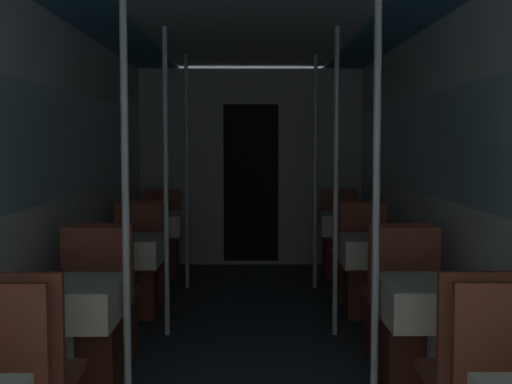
{
  "coord_description": "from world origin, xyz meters",
  "views": [
    {
      "loc": [
        -0.0,
        -0.96,
        1.45
      ],
      "look_at": [
        0.02,
        2.64,
        1.19
      ],
      "focal_mm": 50.0,
      "sensor_mm": 36.0,
      "label": 1
    }
  ],
  "objects_px": {
    "support_pole_right_1": "(377,203)",
    "chair_right_near_2": "(394,315)",
    "chair_left_far_1": "(90,338)",
    "support_pole_left_3": "(187,172)",
    "chair_left_far_3": "(162,250)",
    "support_pole_right_2": "(336,183)",
    "dining_table_left_2": "(123,254)",
    "support_pole_left_2": "(166,183)",
    "dining_table_right_1": "(439,307)",
    "support_pole_left_1": "(126,203)",
    "chair_left_far_2": "(136,281)",
    "dining_table_left_3": "(154,227)",
    "chair_right_far_1": "(412,337)",
    "dining_table_right_2": "(379,254)",
    "dining_table_right_3": "(348,227)",
    "chair_right_far_2": "(366,281)",
    "chair_right_near_3": "(357,269)",
    "support_pole_right_3": "(315,172)",
    "chair_left_near_2": "(108,315)",
    "chair_left_near_3": "(146,269)",
    "chair_right_far_3": "(340,249)",
    "dining_table_left_1": "(63,308)"
  },
  "relations": [
    {
      "from": "support_pole_right_1",
      "to": "chair_right_near_2",
      "type": "xyz_separation_m",
      "value": [
        0.33,
        1.12,
        -0.85
      ]
    },
    {
      "from": "chair_left_far_1",
      "to": "support_pole_left_3",
      "type": "xyz_separation_m",
      "value": [
        0.33,
        2.82,
        0.85
      ]
    },
    {
      "from": "chair_left_far_3",
      "to": "support_pole_right_2",
      "type": "bearing_deg",
      "value": 124.78
    },
    {
      "from": "dining_table_left_2",
      "to": "support_pole_left_2",
      "type": "xyz_separation_m",
      "value": [
        0.33,
        0.0,
        0.53
      ]
    },
    {
      "from": "chair_left_far_3",
      "to": "dining_table_right_1",
      "type": "height_order",
      "value": "chair_left_far_3"
    },
    {
      "from": "support_pole_left_1",
      "to": "chair_left_far_2",
      "type": "distance_m",
      "value": 2.46
    },
    {
      "from": "dining_table_left_3",
      "to": "support_pole_right_1",
      "type": "distance_m",
      "value": 3.79
    },
    {
      "from": "chair_right_far_1",
      "to": "dining_table_right_2",
      "type": "bearing_deg",
      "value": -90.0
    },
    {
      "from": "dining_table_right_2",
      "to": "chair_right_near_2",
      "type": "height_order",
      "value": "chair_right_near_2"
    },
    {
      "from": "support_pole_left_1",
      "to": "support_pole_right_1",
      "type": "height_order",
      "value": "same"
    },
    {
      "from": "dining_table_right_3",
      "to": "chair_left_far_1",
      "type": "bearing_deg",
      "value": -124.14
    },
    {
      "from": "chair_left_far_2",
      "to": "dining_table_right_1",
      "type": "xyz_separation_m",
      "value": [
        1.91,
        -2.28,
        0.32
      ]
    },
    {
      "from": "chair_left_far_3",
      "to": "support_pole_left_3",
      "type": "height_order",
      "value": "support_pole_left_3"
    },
    {
      "from": "chair_left_far_2",
      "to": "chair_right_far_2",
      "type": "xyz_separation_m",
      "value": [
        1.91,
        0.0,
        0.0
      ]
    },
    {
      "from": "chair_left_far_2",
      "to": "dining_table_right_2",
      "type": "xyz_separation_m",
      "value": [
        1.91,
        -0.58,
        0.32
      ]
    },
    {
      "from": "chair_left_far_1",
      "to": "support_pole_left_2",
      "type": "xyz_separation_m",
      "value": [
        0.33,
        1.12,
        0.85
      ]
    },
    {
      "from": "support_pole_left_2",
      "to": "dining_table_left_3",
      "type": "relative_size",
      "value": 3.08
    },
    {
      "from": "chair_right_near_3",
      "to": "support_pole_right_3",
      "type": "distance_m",
      "value": 1.08
    },
    {
      "from": "dining_table_left_2",
      "to": "chair_left_far_2",
      "type": "relative_size",
      "value": 0.8
    },
    {
      "from": "chair_left_near_2",
      "to": "chair_right_near_3",
      "type": "relative_size",
      "value": 1.0
    },
    {
      "from": "dining_table_left_2",
      "to": "chair_right_near_3",
      "type": "bearing_deg",
      "value": 30.34
    },
    {
      "from": "chair_left_far_2",
      "to": "chair_right_far_2",
      "type": "relative_size",
      "value": 1.0
    },
    {
      "from": "support_pole_left_2",
      "to": "chair_left_near_3",
      "type": "xyz_separation_m",
      "value": [
        -0.33,
        1.12,
        -0.85
      ]
    },
    {
      "from": "dining_table_right_1",
      "to": "dining_table_right_2",
      "type": "height_order",
      "value": "same"
    },
    {
      "from": "support_pole_left_3",
      "to": "dining_table_right_1",
      "type": "relative_size",
      "value": 3.08
    },
    {
      "from": "dining_table_left_3",
      "to": "dining_table_right_3",
      "type": "distance_m",
      "value": 1.91
    },
    {
      "from": "chair_right_near_3",
      "to": "chair_right_far_3",
      "type": "relative_size",
      "value": 1.0
    },
    {
      "from": "dining_table_right_1",
      "to": "chair_right_near_2",
      "type": "distance_m",
      "value": 1.16
    },
    {
      "from": "chair_left_near_3",
      "to": "chair_right_far_1",
      "type": "relative_size",
      "value": 1.0
    },
    {
      "from": "dining_table_right_3",
      "to": "support_pole_right_3",
      "type": "xyz_separation_m",
      "value": [
        -0.33,
        0.0,
        0.53
      ]
    },
    {
      "from": "support_pole_right_2",
      "to": "support_pole_right_3",
      "type": "distance_m",
      "value": 1.7
    },
    {
      "from": "dining_table_left_2",
      "to": "chair_right_near_3",
      "type": "height_order",
      "value": "chair_right_near_3"
    },
    {
      "from": "support_pole_left_1",
      "to": "chair_right_far_2",
      "type": "relative_size",
      "value": 2.46
    },
    {
      "from": "dining_table_right_1",
      "to": "dining_table_right_3",
      "type": "bearing_deg",
      "value": 90.0
    },
    {
      "from": "chair_left_near_3",
      "to": "chair_left_far_1",
      "type": "bearing_deg",
      "value": -90.0
    },
    {
      "from": "chair_right_far_1",
      "to": "support_pole_right_2",
      "type": "bearing_deg",
      "value": -73.77
    },
    {
      "from": "dining_table_left_1",
      "to": "chair_left_near_3",
      "type": "bearing_deg",
      "value": 90.0
    },
    {
      "from": "support_pole_left_1",
      "to": "chair_left_far_3",
      "type": "relative_size",
      "value": 2.46
    },
    {
      "from": "dining_table_left_3",
      "to": "chair_left_far_3",
      "type": "xyz_separation_m",
      "value": [
        0.0,
        0.58,
        -0.32
      ]
    },
    {
      "from": "chair_left_far_1",
      "to": "chair_left_near_2",
      "type": "distance_m",
      "value": 0.54
    },
    {
      "from": "chair_left_far_1",
      "to": "support_pole_left_3",
      "type": "distance_m",
      "value": 2.96
    },
    {
      "from": "chair_right_far_2",
      "to": "dining_table_left_1",
      "type": "bearing_deg",
      "value": 50.07
    },
    {
      "from": "dining_table_left_1",
      "to": "chair_right_far_1",
      "type": "bearing_deg",
      "value": 16.94
    },
    {
      "from": "chair_left_far_2",
      "to": "support_pole_right_2",
      "type": "bearing_deg",
      "value": 159.84
    },
    {
      "from": "dining_table_left_2",
      "to": "chair_left_far_3",
      "type": "bearing_deg",
      "value": 90.0
    },
    {
      "from": "dining_table_left_2",
      "to": "dining_table_right_1",
      "type": "distance_m",
      "value": 2.56
    },
    {
      "from": "dining_table_right_3",
      "to": "support_pole_right_3",
      "type": "bearing_deg",
      "value": 180.0
    },
    {
      "from": "dining_table_left_2",
      "to": "chair_right_far_2",
      "type": "distance_m",
      "value": 2.02
    },
    {
      "from": "chair_left_far_1",
      "to": "chair_left_near_2",
      "type": "relative_size",
      "value": 1.0
    },
    {
      "from": "chair_left_far_2",
      "to": "dining_table_right_1",
      "type": "height_order",
      "value": "chair_left_far_2"
    }
  ]
}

